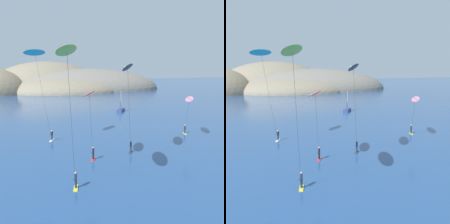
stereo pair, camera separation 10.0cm
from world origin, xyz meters
TOP-DOWN VIEW (x-y plane):
  - headland_island at (5.37, 142.10)m, footprint 122.47×57.44m
  - sailboat_near at (6.17, 61.83)m, footprint 4.39×5.30m
  - kitesurfer_black at (-12.18, 22.61)m, footprint 5.32×7.37m
  - kitesurfer_pink at (2.96, 29.69)m, footprint 4.25×6.44m
  - kitesurfer_lime at (-21.60, 15.17)m, footprint 3.89×6.62m
  - kitesurfer_cyan at (-20.78, 35.10)m, footprint 5.41×5.55m
  - kitesurfer_red at (-16.72, 23.59)m, footprint 3.59×5.24m

SIDE VIEW (x-z plane):
  - headland_island at x=5.37m, z-range -15.85..15.85m
  - sailboat_near at x=6.17m, z-range -2.21..3.49m
  - kitesurfer_pink at x=2.96m, z-range 2.62..9.78m
  - kitesurfer_red at x=-16.72m, z-range 3.48..12.63m
  - kitesurfer_black at x=-12.18m, z-range 4.77..17.08m
  - kitesurfer_lime at x=-21.60m, z-range 5.47..19.02m
  - kitesurfer_cyan at x=-20.78m, z-range 5.67..20.13m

